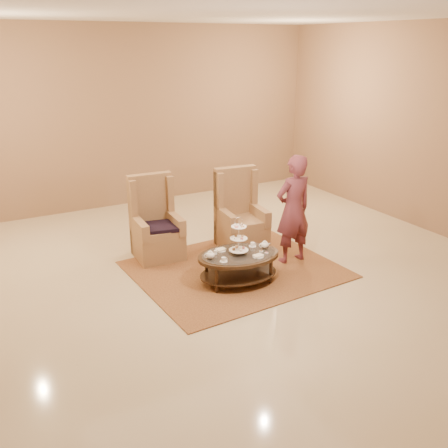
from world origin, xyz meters
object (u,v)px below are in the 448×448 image
armchair_left (156,230)px  person (293,210)px  tea_table (238,259)px  armchair_right (239,221)px

armchair_left → person: 2.12m
armchair_left → person: size_ratio=0.77×
person → armchair_left: bearing=-36.3°
tea_table → person: bearing=20.0°
tea_table → armchair_left: size_ratio=0.98×
armchair_left → person: person is taller
armchair_left → armchair_right: armchair_right is taller
armchair_right → person: 1.06m
tea_table → armchair_right: bearing=67.1°
tea_table → person: size_ratio=0.76×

